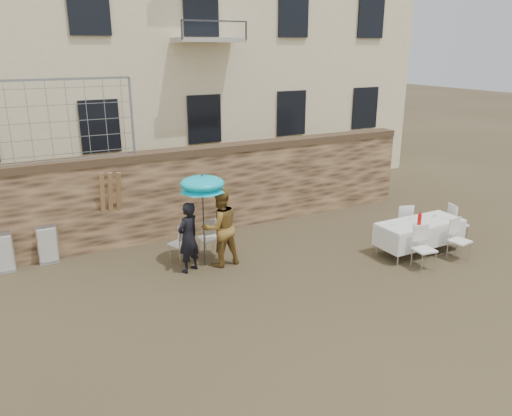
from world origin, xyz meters
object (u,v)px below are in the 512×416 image
man_suit (188,237)px  couple_chair_right (209,237)px  chair_stack_left (3,251)px  table_chair_front_right (460,240)px  table_chair_back (401,222)px  umbrella (202,186)px  soda_bottle (420,219)px  woman_dress (220,227)px  couple_chair_left (180,242)px  banquet_table (420,223)px  chair_stack_right (47,243)px  table_chair_side (458,223)px  table_chair_front_left (424,249)px

man_suit → couple_chair_right: bearing=-168.3°
man_suit → chair_stack_left: man_suit is taller
couple_chair_right → table_chair_front_right: (4.98, -2.85, 0.00)m
table_chair_front_right → table_chair_back: 1.58m
umbrella → table_chair_front_right: 5.95m
soda_bottle → woman_dress: bearing=158.1°
couple_chair_right → man_suit: bearing=34.1°
woman_dress → table_chair_front_right: woman_dress is taller
couple_chair_left → table_chair_front_right: bearing=130.5°
woman_dress → table_chair_back: bearing=167.2°
umbrella → soda_bottle: umbrella is taller
chair_stack_left → table_chair_front_right: bearing=-24.6°
banquet_table → woman_dress: bearing=160.7°
woman_dress → couple_chair_left: 1.02m
chair_stack_right → table_chair_side: bearing=-20.1°
woman_dress → banquet_table: 4.69m
table_chair_front_left → soda_bottle: bearing=62.6°
soda_bottle → chair_stack_left: (-8.53, 3.62, -0.45)m
soda_bottle → table_chair_side: size_ratio=0.27×
umbrella → table_chair_front_right: (5.28, -2.40, -1.36)m
man_suit → table_chair_front_right: (5.68, -2.30, -0.30)m
soda_bottle → table_chair_side: soda_bottle is taller
couple_chair_right → table_chair_back: 4.85m
soda_bottle → table_chair_back: (0.40, 0.95, -0.43)m
banquet_table → umbrella: bearing=161.0°
woman_dress → chair_stack_right: woman_dress is taller
woman_dress → table_chair_side: size_ratio=1.85×
chair_stack_right → couple_chair_left: bearing=-27.4°
couple_chair_left → soda_bottle: (4.98, -2.25, 0.43)m
chair_stack_right → man_suit: bearing=-35.9°
table_chair_front_left → couple_chair_left: bearing=154.4°
table_chair_front_left → table_chair_front_right: size_ratio=1.00×
chair_stack_right → couple_chair_right: bearing=-22.3°
woman_dress → table_chair_side: (5.83, -1.45, -0.41)m
couple_chair_right → table_chair_back: bearing=160.5°
umbrella → soda_bottle: 5.00m
woman_dress → soda_bottle: (4.23, -1.70, 0.02)m
couple_chair_right → soda_bottle: 4.85m
soda_bottle → table_chair_back: bearing=67.2°
soda_bottle → table_chair_front_left: size_ratio=0.27×
chair_stack_left → table_chair_side: bearing=-18.4°
table_chair_back → chair_stack_right: (-8.03, 2.67, -0.02)m
couple_chair_left → chair_stack_left: bearing=-44.0°
banquet_table → table_chair_front_left: 0.99m
banquet_table → table_chair_back: bearing=76.0°
couple_chair_left → table_chair_front_left: 5.39m
chair_stack_right → table_chair_front_right: bearing=-26.9°
woman_dress → table_chair_front_left: (3.83, -2.30, -0.41)m
table_chair_front_right → chair_stack_left: table_chair_front_right is taller
table_chair_back → couple_chair_left: bearing=2.3°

